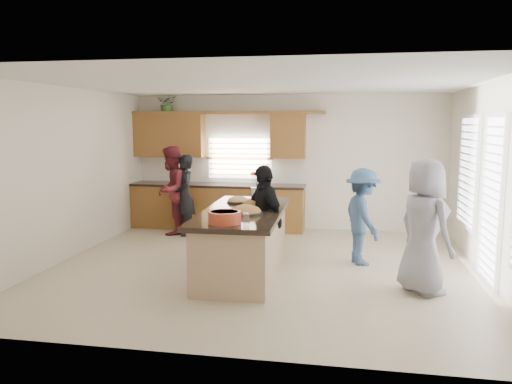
% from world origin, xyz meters
% --- Properties ---
extents(floor, '(6.50, 6.50, 0.00)m').
position_xyz_m(floor, '(0.00, 0.00, 0.00)').
color(floor, '#C5B693').
rests_on(floor, ground).
extents(room_shell, '(6.52, 6.02, 2.81)m').
position_xyz_m(room_shell, '(0.00, 0.00, 1.90)').
color(room_shell, silver).
rests_on(room_shell, ground).
extents(back_cabinetry, '(4.08, 0.66, 2.46)m').
position_xyz_m(back_cabinetry, '(-1.47, 2.73, 0.91)').
color(back_cabinetry, brown).
rests_on(back_cabinetry, ground).
extents(right_wall_glazing, '(0.06, 4.00, 2.25)m').
position_xyz_m(right_wall_glazing, '(3.22, -0.13, 1.34)').
color(right_wall_glazing, white).
rests_on(right_wall_glazing, ground).
extents(island, '(1.21, 2.73, 0.95)m').
position_xyz_m(island, '(-0.26, -0.29, 0.45)').
color(island, tan).
rests_on(island, ground).
extents(platter_front, '(0.48, 0.48, 0.20)m').
position_xyz_m(platter_front, '(-0.16, -0.58, 0.98)').
color(platter_front, black).
rests_on(platter_front, island).
extents(platter_mid, '(0.38, 0.38, 0.15)m').
position_xyz_m(platter_mid, '(-0.17, 0.10, 0.98)').
color(platter_mid, black).
rests_on(platter_mid, island).
extents(platter_back, '(0.37, 0.37, 0.15)m').
position_xyz_m(platter_back, '(-0.48, 0.37, 0.98)').
color(platter_back, black).
rests_on(platter_back, island).
extents(salad_bowl, '(0.43, 0.43, 0.15)m').
position_xyz_m(salad_bowl, '(-0.29, -1.29, 1.04)').
color(salad_bowl, '#BE3F22').
rests_on(salad_bowl, island).
extents(clear_cup, '(0.08, 0.08, 0.11)m').
position_xyz_m(clear_cup, '(-0.05, -1.12, 1.00)').
color(clear_cup, white).
rests_on(clear_cup, island).
extents(plate_stack, '(0.24, 0.24, 0.05)m').
position_xyz_m(plate_stack, '(-0.28, 0.51, 0.97)').
color(plate_stack, '#BF9AE1').
rests_on(plate_stack, island).
extents(flower_vase, '(0.14, 0.14, 0.44)m').
position_xyz_m(flower_vase, '(-0.31, 0.95, 1.18)').
color(flower_vase, silver).
rests_on(flower_vase, island).
extents(potted_plant, '(0.43, 0.38, 0.46)m').
position_xyz_m(potted_plant, '(-2.52, 2.82, 2.63)').
color(potted_plant, '#386C2B').
rests_on(potted_plant, back_cabinetry).
extents(woman_left_back, '(0.60, 0.69, 1.60)m').
position_xyz_m(woman_left_back, '(-1.90, 1.98, 0.80)').
color(woman_left_back, black).
rests_on(woman_left_back, ground).
extents(woman_left_mid, '(0.70, 0.88, 1.77)m').
position_xyz_m(woman_left_mid, '(-2.20, 2.03, 0.88)').
color(woman_left_mid, maroon).
rests_on(woman_left_mid, ground).
extents(woman_left_front, '(0.89, 0.99, 1.61)m').
position_xyz_m(woman_left_front, '(0.03, -0.15, 0.80)').
color(woman_left_front, black).
rests_on(woman_left_front, ground).
extents(woman_right_back, '(0.87, 1.12, 1.52)m').
position_xyz_m(woman_right_back, '(1.50, 0.50, 0.76)').
color(woman_right_back, '#334D6F').
rests_on(woman_right_back, ground).
extents(woman_right_front, '(0.94, 1.03, 1.77)m').
position_xyz_m(woman_right_front, '(2.24, -0.76, 0.89)').
color(woman_right_front, gray).
rests_on(woman_right_front, ground).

